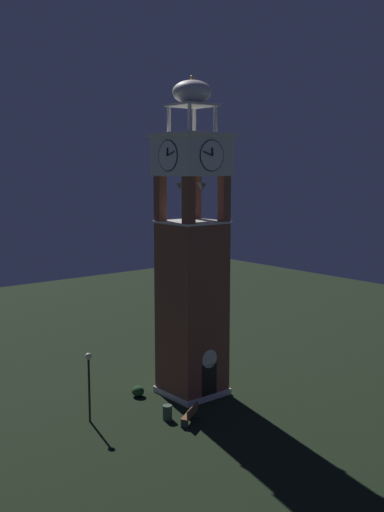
{
  "coord_description": "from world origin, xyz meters",
  "views": [
    {
      "loc": [
        -22.41,
        -27.36,
        13.51
      ],
      "look_at": [
        0.0,
        0.0,
        8.46
      ],
      "focal_mm": 42.42,
      "sensor_mm": 36.0,
      "label": 1
    }
  ],
  "objects": [
    {
      "name": "trash_bin",
      "position": [
        -3.56,
        -2.22,
        0.4
      ],
      "size": [
        0.52,
        0.52,
        0.8
      ],
      "primitive_type": "cylinder",
      "color": "#38513D",
      "rests_on": "ground"
    },
    {
      "name": "park_bench",
      "position": [
        -2.86,
        -3.35,
        0.48
      ],
      "size": [
        1.6,
        1.19,
        0.95
      ],
      "color": "brown",
      "rests_on": "ground"
    },
    {
      "name": "lamp_post",
      "position": [
        -6.97,
        0.22,
        2.67
      ],
      "size": [
        0.36,
        0.36,
        3.84
      ],
      "color": "black",
      "rests_on": "ground"
    },
    {
      "name": "shrub_left_of_tower",
      "position": [
        1.03,
        4.16,
        0.39
      ],
      "size": [
        0.72,
        0.72,
        0.79
      ],
      "primitive_type": "ellipsoid",
      "color": "#234C28",
      "rests_on": "ground"
    },
    {
      "name": "clock_tower",
      "position": [
        0.0,
        -0.0,
        7.74
      ],
      "size": [
        3.81,
        3.81,
        18.81
      ],
      "color": "brown",
      "rests_on": "ground"
    },
    {
      "name": "shrub_near_entry",
      "position": [
        -2.87,
        1.63,
        0.32
      ],
      "size": [
        0.75,
        0.75,
        0.63
      ],
      "primitive_type": "ellipsoid",
      "color": "#234C28",
      "rests_on": "ground"
    },
    {
      "name": "ground",
      "position": [
        0.0,
        0.0,
        0.0
      ],
      "size": [
        80.0,
        80.0,
        0.0
      ],
      "primitive_type": "plane",
      "color": "black"
    }
  ]
}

